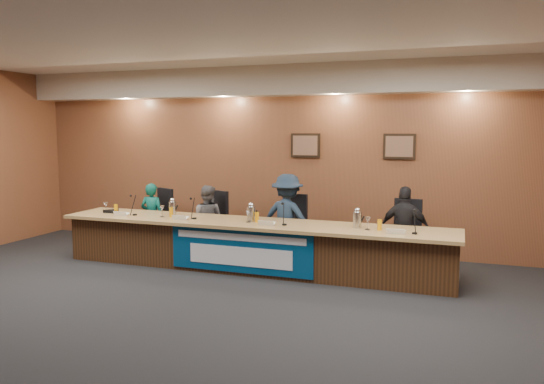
% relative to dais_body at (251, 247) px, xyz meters
% --- Properties ---
extents(floor, '(10.00, 10.00, 0.00)m').
position_rel_dais_body_xyz_m(floor, '(0.00, -2.40, -0.35)').
color(floor, black).
rests_on(floor, ground).
extents(ceiling, '(10.00, 8.00, 0.04)m').
position_rel_dais_body_xyz_m(ceiling, '(0.00, -2.40, 2.85)').
color(ceiling, silver).
rests_on(ceiling, wall_back).
extents(wall_back, '(10.00, 0.04, 3.20)m').
position_rel_dais_body_xyz_m(wall_back, '(0.00, 1.60, 1.25)').
color(wall_back, brown).
rests_on(wall_back, floor).
extents(soffit, '(10.00, 0.50, 0.50)m').
position_rel_dais_body_xyz_m(soffit, '(0.00, 1.35, 2.60)').
color(soffit, beige).
rests_on(soffit, wall_back).
extents(dais_body, '(6.00, 0.80, 0.70)m').
position_rel_dais_body_xyz_m(dais_body, '(0.00, 0.00, 0.00)').
color(dais_body, '#3D2413').
rests_on(dais_body, floor).
extents(dais_top, '(6.10, 0.95, 0.05)m').
position_rel_dais_body_xyz_m(dais_top, '(0.00, -0.05, 0.38)').
color(dais_top, '#A37F4B').
rests_on(dais_top, dais_body).
extents(banner, '(2.20, 0.02, 0.65)m').
position_rel_dais_body_xyz_m(banner, '(0.00, -0.41, 0.03)').
color(banner, navy).
rests_on(banner, dais_body).
extents(banner_text_upper, '(2.00, 0.01, 0.10)m').
position_rel_dais_body_xyz_m(banner_text_upper, '(0.00, -0.43, 0.23)').
color(banner_text_upper, silver).
rests_on(banner_text_upper, banner).
extents(banner_text_lower, '(1.60, 0.01, 0.28)m').
position_rel_dais_body_xyz_m(banner_text_lower, '(0.00, -0.43, -0.05)').
color(banner_text_lower, silver).
rests_on(banner_text_lower, banner).
extents(wall_photo_left, '(0.52, 0.04, 0.42)m').
position_rel_dais_body_xyz_m(wall_photo_left, '(0.40, 1.57, 1.50)').
color(wall_photo_left, black).
rests_on(wall_photo_left, wall_back).
extents(wall_photo_right, '(0.52, 0.04, 0.42)m').
position_rel_dais_body_xyz_m(wall_photo_right, '(2.00, 1.57, 1.50)').
color(wall_photo_right, black).
rests_on(wall_photo_right, wall_back).
extents(panelist_a, '(0.45, 0.31, 1.19)m').
position_rel_dais_body_xyz_m(panelist_a, '(-2.12, 0.62, 0.25)').
color(panelist_a, '#0A4F45').
rests_on(panelist_a, floor).
extents(panelist_b, '(0.61, 0.50, 1.19)m').
position_rel_dais_body_xyz_m(panelist_b, '(-1.05, 0.62, 0.25)').
color(panelist_b, '#57565B').
rests_on(panelist_b, floor).
extents(panelist_c, '(0.98, 0.65, 1.43)m').
position_rel_dais_body_xyz_m(panelist_c, '(0.38, 0.62, 0.36)').
color(panelist_c, '#19293E').
rests_on(panelist_c, floor).
extents(panelist_d, '(0.78, 0.38, 1.29)m').
position_rel_dais_body_xyz_m(panelist_d, '(2.22, 0.62, 0.30)').
color(panelist_d, black).
rests_on(panelist_d, floor).
extents(office_chair_a, '(0.64, 0.64, 0.08)m').
position_rel_dais_body_xyz_m(office_chair_a, '(-2.12, 0.72, 0.13)').
color(office_chair_a, black).
rests_on(office_chair_a, floor).
extents(office_chair_b, '(0.63, 0.63, 0.08)m').
position_rel_dais_body_xyz_m(office_chair_b, '(-1.05, 0.72, 0.13)').
color(office_chair_b, black).
rests_on(office_chair_b, floor).
extents(office_chair_c, '(0.55, 0.55, 0.08)m').
position_rel_dais_body_xyz_m(office_chair_c, '(0.38, 0.72, 0.13)').
color(office_chair_c, black).
rests_on(office_chair_c, floor).
extents(office_chair_d, '(0.50, 0.50, 0.08)m').
position_rel_dais_body_xyz_m(office_chair_d, '(2.22, 0.72, 0.13)').
color(office_chair_d, black).
rests_on(office_chair_d, floor).
extents(nameplate_a, '(0.24, 0.08, 0.10)m').
position_rel_dais_body_xyz_m(nameplate_a, '(-2.15, -0.27, 0.45)').
color(nameplate_a, white).
rests_on(nameplate_a, dais_top).
extents(microphone_a, '(0.07, 0.07, 0.02)m').
position_rel_dais_body_xyz_m(microphone_a, '(-1.96, -0.13, 0.41)').
color(microphone_a, black).
rests_on(microphone_a, dais_top).
extents(juice_glass_a, '(0.06, 0.06, 0.15)m').
position_rel_dais_body_xyz_m(juice_glass_a, '(-2.37, -0.07, 0.47)').
color(juice_glass_a, '#F29D09').
rests_on(juice_glass_a, dais_top).
extents(water_glass_a, '(0.08, 0.08, 0.18)m').
position_rel_dais_body_xyz_m(water_glass_a, '(-2.55, -0.09, 0.49)').
color(water_glass_a, silver).
rests_on(water_glass_a, dais_top).
extents(nameplate_b, '(0.24, 0.08, 0.10)m').
position_rel_dais_body_xyz_m(nameplate_b, '(-1.07, -0.28, 0.45)').
color(nameplate_b, white).
rests_on(nameplate_b, dais_top).
extents(microphone_b, '(0.07, 0.07, 0.02)m').
position_rel_dais_body_xyz_m(microphone_b, '(-0.90, -0.12, 0.41)').
color(microphone_b, black).
rests_on(microphone_b, dais_top).
extents(juice_glass_b, '(0.06, 0.06, 0.15)m').
position_rel_dais_body_xyz_m(juice_glass_b, '(-1.32, -0.08, 0.47)').
color(juice_glass_b, '#F29D09').
rests_on(juice_glass_b, dais_top).
extents(water_glass_b, '(0.08, 0.08, 0.18)m').
position_rel_dais_body_xyz_m(water_glass_b, '(-1.46, -0.14, 0.49)').
color(water_glass_b, silver).
rests_on(water_glass_b, dais_top).
extents(nameplate_c, '(0.24, 0.08, 0.10)m').
position_rel_dais_body_xyz_m(nameplate_c, '(0.35, -0.27, 0.45)').
color(nameplate_c, white).
rests_on(nameplate_c, dais_top).
extents(microphone_c, '(0.07, 0.07, 0.02)m').
position_rel_dais_body_xyz_m(microphone_c, '(0.59, -0.16, 0.41)').
color(microphone_c, black).
rests_on(microphone_c, dais_top).
extents(juice_glass_c, '(0.06, 0.06, 0.15)m').
position_rel_dais_body_xyz_m(juice_glass_c, '(0.12, -0.06, 0.47)').
color(juice_glass_c, '#F29D09').
rests_on(juice_glass_c, dais_top).
extents(water_glass_c, '(0.08, 0.08, 0.18)m').
position_rel_dais_body_xyz_m(water_glass_c, '(0.01, -0.12, 0.49)').
color(water_glass_c, silver).
rests_on(water_glass_c, dais_top).
extents(nameplate_d, '(0.24, 0.08, 0.10)m').
position_rel_dais_body_xyz_m(nameplate_d, '(2.19, -0.29, 0.45)').
color(nameplate_d, white).
rests_on(nameplate_d, dais_top).
extents(microphone_d, '(0.07, 0.07, 0.02)m').
position_rel_dais_body_xyz_m(microphone_d, '(2.42, -0.18, 0.41)').
color(microphone_d, black).
rests_on(microphone_d, dais_top).
extents(juice_glass_d, '(0.06, 0.06, 0.15)m').
position_rel_dais_body_xyz_m(juice_glass_d, '(1.95, -0.09, 0.47)').
color(juice_glass_d, '#F29D09').
rests_on(juice_glass_d, dais_top).
extents(water_glass_d, '(0.08, 0.08, 0.18)m').
position_rel_dais_body_xyz_m(water_glass_d, '(1.79, -0.11, 0.49)').
color(water_glass_d, silver).
rests_on(water_glass_d, dais_top).
extents(carafe_left, '(0.12, 0.12, 0.23)m').
position_rel_dais_body_xyz_m(carafe_left, '(-1.35, 0.01, 0.52)').
color(carafe_left, silver).
rests_on(carafe_left, dais_top).
extents(carafe_mid, '(0.12, 0.12, 0.22)m').
position_rel_dais_body_xyz_m(carafe_mid, '(0.01, -0.02, 0.51)').
color(carafe_mid, silver).
rests_on(carafe_mid, dais_top).
extents(carafe_right, '(0.12, 0.12, 0.23)m').
position_rel_dais_body_xyz_m(carafe_right, '(1.62, -0.01, 0.51)').
color(carafe_right, silver).
rests_on(carafe_right, dais_top).
extents(speakerphone, '(0.32, 0.32, 0.05)m').
position_rel_dais_body_xyz_m(speakerphone, '(-2.47, -0.02, 0.43)').
color(speakerphone, black).
rests_on(speakerphone, dais_top).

